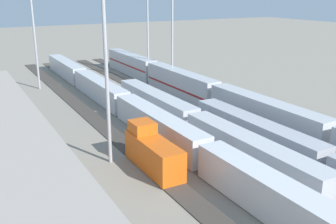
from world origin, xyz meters
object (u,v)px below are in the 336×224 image
train_on_track_2 (194,124)px  train_on_track_3 (153,123)px  train_on_track_0 (216,97)px  light_mast_0 (147,9)px  train_on_track_4 (153,152)px  light_mast_1 (104,18)px  light_mast_2 (172,10)px

train_on_track_2 → train_on_track_3: train_on_track_3 is taller
train_on_track_0 → light_mast_0: bearing=-5.7°
train_on_track_4 → light_mast_1: (4.25, 3.70, 15.21)m
train_on_track_0 → light_mast_2: (21.32, -3.31, 13.79)m
train_on_track_4 → train_on_track_0: bearing=-53.0°
light_mast_0 → light_mast_1: bearing=148.5°
train_on_track_4 → train_on_track_2: (6.50, -10.00, -0.14)m
train_on_track_0 → train_on_track_3: train_on_track_0 is taller
light_mast_0 → light_mast_2: size_ratio=0.98×
train_on_track_2 → train_on_track_3: 5.91m
train_on_track_3 → light_mast_1: light_mast_1 is taller
light_mast_0 → light_mast_1: size_ratio=0.92×
light_mast_0 → light_mast_1: (-44.15, 27.04, 1.21)m
train_on_track_2 → light_mast_2: 35.74m
light_mast_2 → light_mast_0: bearing=-0.1°
train_on_track_3 → light_mast_0: bearing=-25.3°
train_on_track_2 → train_on_track_3: bearing=57.7°
train_on_track_4 → light_mast_0: 55.53m
light_mast_0 → train_on_track_0: bearing=174.3°
train_on_track_4 → light_mast_2: light_mast_2 is taller
train_on_track_0 → train_on_track_3: (-5.41, 15.00, -0.54)m
train_on_track_4 → train_on_track_3: size_ratio=0.09×
light_mast_0 → light_mast_1: 51.79m
light_mast_2 → train_on_track_4: bearing=147.4°
train_on_track_2 → train_on_track_4: bearing=123.0°
train_on_track_0 → train_on_track_4: (-15.07, 20.00, -0.46)m
train_on_track_3 → light_mast_2: bearing=-34.4°
light_mast_1 → train_on_track_2: bearing=-80.7°
light_mast_2 → light_mast_1: bearing=140.0°
train_on_track_3 → light_mast_1: (-5.41, 8.70, 15.29)m
light_mast_0 → light_mast_1: light_mast_1 is taller
train_on_track_4 → train_on_track_3: train_on_track_4 is taller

